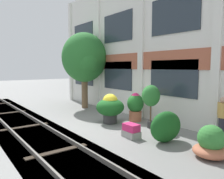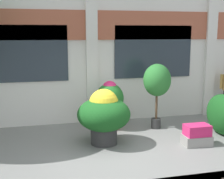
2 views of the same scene
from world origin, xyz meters
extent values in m
plane|color=gray|center=(0.00, 0.00, 0.00)|extent=(80.00, 80.00, 0.00)
cube|color=#AD5B42|center=(0.00, 2.64, 3.10)|extent=(16.55, 0.06, 0.90)
cube|color=#28333D|center=(-2.07, 2.63, 2.25)|extent=(2.65, 0.04, 1.70)
cube|color=#28333D|center=(2.07, 2.63, 2.25)|extent=(2.65, 0.04, 1.70)
cylinder|color=#333333|center=(1.77, 1.52, 0.15)|extent=(0.29, 0.29, 0.30)
cylinder|color=brown|center=(1.77, 1.52, 0.79)|extent=(0.07, 0.07, 0.99)
ellipsoid|color=#2D7A33|center=(1.77, 1.52, 1.48)|extent=(0.82, 0.82, 0.97)
cylinder|color=#B76647|center=(0.40, 1.86, 0.26)|extent=(0.64, 0.64, 0.52)
ellipsoid|color=#236B28|center=(0.40, 1.86, 0.92)|extent=(0.84, 0.84, 0.94)
sphere|color=#DB2866|center=(0.40, 1.86, 1.22)|extent=(0.46, 0.46, 0.46)
cube|color=gray|center=(2.25, -0.09, 0.13)|extent=(0.73, 0.51, 0.26)
cube|color=#DB2866|center=(2.25, -0.09, 0.40)|extent=(0.63, 0.42, 0.28)
cylinder|color=#333333|center=(-0.06, 0.59, 0.21)|extent=(0.69, 0.69, 0.42)
ellipsoid|color=#19561E|center=(-0.06, 0.59, 0.79)|extent=(1.39, 1.39, 0.87)
sphere|color=yellow|center=(-0.06, 0.59, 1.08)|extent=(0.76, 0.76, 0.76)
cylinder|color=tan|center=(4.46, 2.32, 1.22)|extent=(0.09, 0.09, 0.49)
ellipsoid|color=#19561E|center=(3.41, 0.57, 0.57)|extent=(0.81, 1.44, 1.15)
camera|label=1|loc=(8.48, -5.76, 2.77)|focal=35.00mm
camera|label=2|loc=(-1.72, -7.05, 2.90)|focal=50.00mm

